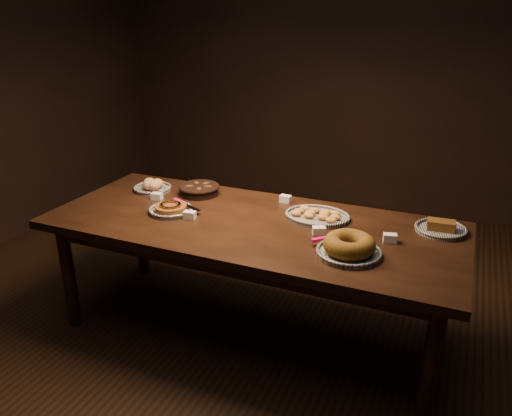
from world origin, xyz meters
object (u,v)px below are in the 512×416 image
at_px(bundt_cake_plate, 349,247).
at_px(madeleine_platter, 317,215).
at_px(apple_tart_plate, 171,209).
at_px(buffet_table, 251,233).

bearing_deg(bundt_cake_plate, madeleine_platter, 150.26).
xyz_separation_m(apple_tart_plate, bundt_cake_plate, (1.13, -0.13, 0.02)).
bearing_deg(madeleine_platter, buffet_table, -135.46).
relative_size(apple_tart_plate, madeleine_platter, 0.86).
xyz_separation_m(buffet_table, madeleine_platter, (0.34, 0.21, 0.09)).
height_order(apple_tart_plate, madeleine_platter, apple_tart_plate).
relative_size(madeleine_platter, bundt_cake_plate, 0.97).
bearing_deg(buffet_table, apple_tart_plate, -174.13).
height_order(madeleine_platter, bundt_cake_plate, bundt_cake_plate).
relative_size(apple_tart_plate, bundt_cake_plate, 0.83).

